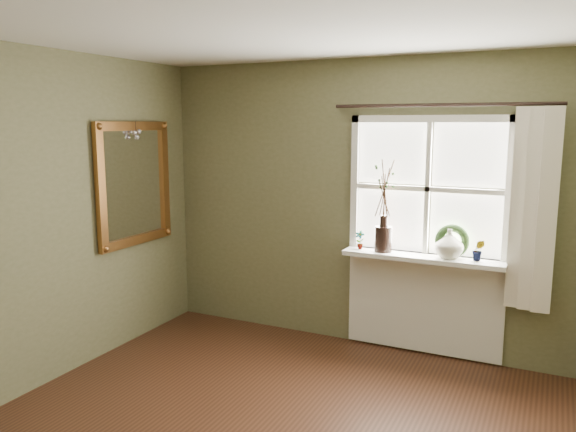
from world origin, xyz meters
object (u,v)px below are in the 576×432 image
at_px(wreath, 452,245).
at_px(dark_jug, 383,239).
at_px(gilt_mirror, 134,183).
at_px(cream_vase, 449,244).

bearing_deg(wreath, dark_jug, 167.99).
bearing_deg(gilt_mirror, dark_jug, 17.44).
relative_size(dark_jug, gilt_mirror, 0.20).
bearing_deg(dark_jug, gilt_mirror, -162.56).
height_order(dark_jug, cream_vase, cream_vase).
relative_size(cream_vase, gilt_mirror, 0.22).
bearing_deg(wreath, gilt_mirror, 178.75).
relative_size(cream_vase, wreath, 0.86).
relative_size(dark_jug, wreath, 0.78).
xyz_separation_m(cream_vase, gilt_mirror, (-2.73, -0.68, 0.44)).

